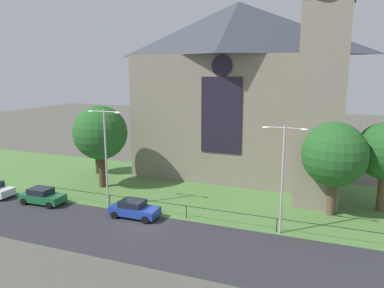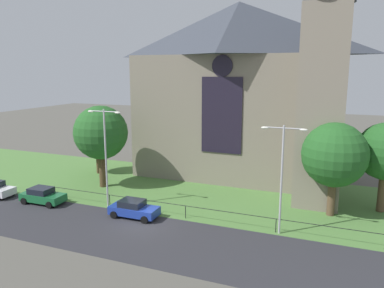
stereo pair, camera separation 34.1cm
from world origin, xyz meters
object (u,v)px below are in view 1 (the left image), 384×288
Objects in this scene: streetlamp_near at (105,147)px; parked_car_green at (42,196)px; tree_left_far at (96,143)px; parked_car_blue at (134,209)px; streetlamp_far at (283,166)px; tree_right_near at (335,155)px; tree_left_near at (100,133)px; church_building at (242,88)px.

parked_car_green is at bearing -165.97° from streetlamp_near.
parked_car_blue is at bearing -43.40° from tree_left_far.
tree_left_far reaches higher than parked_car_green.
parked_car_green is at bearing -179.12° from parked_car_blue.
streetlamp_near is 1.07× the size of streetlamp_far.
tree_right_near is 0.93× the size of tree_left_near.
church_building is 4.66× the size of tree_left_far.
tree_right_near is 6.49m from streetlamp_far.
parked_car_blue is at bearing -173.76° from streetlamp_far.
church_building reaches higher than streetlamp_far.
tree_right_near is 17.63m from parked_car_blue.
church_building is 2.88× the size of streetlamp_near.
church_building reaches higher than tree_left_far.
parked_car_green is (-6.22, -1.55, -4.92)m from streetlamp_near.
parked_car_green and parked_car_blue have the same top height.
tree_right_near reaches higher than tree_left_far.
tree_left_near is 2.08× the size of parked_car_blue.
tree_left_near reaches higher than tree_left_far.
parked_car_blue is (3.53, -1.32, -4.92)m from streetlamp_near.
tree_left_far is 25.15m from streetlamp_far.
tree_right_near is 1.93× the size of parked_car_blue.
church_building is 24.33m from parked_car_green.
tree_left_near reaches higher than tree_right_near.
streetlamp_near is (-19.14, -5.45, 0.31)m from tree_right_near.
church_building is at bearing 47.71° from parked_car_green.
tree_left_far is 1.32× the size of parked_car_green.
tree_left_near is 2.07× the size of parked_car_green.
parked_car_blue is at bearing 0.24° from parked_car_green.
parked_car_green is (-21.84, -1.55, -4.60)m from streetlamp_far.
streetlamp_far is at bearing -65.10° from church_building.
parked_car_green is (1.47, -10.84, -2.97)m from tree_left_far.
streetlamp_near is (4.00, -4.98, -0.22)m from tree_left_near.
streetlamp_near reaches higher than tree_right_near.
tree_left_far is 0.66× the size of streetlamp_far.
tree_left_near is at bearing 70.15° from parked_car_green.
streetlamp_near reaches higher than tree_left_far.
streetlamp_far is at bearing -14.24° from tree_left_near.
parked_car_blue is at bearing -20.56° from streetlamp_near.
parked_car_blue is (11.22, -10.61, -2.97)m from tree_left_far.
church_building reaches higher than parked_car_green.
streetlamp_far is 22.37m from parked_car_green.
church_building is 3.20× the size of tree_right_near.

